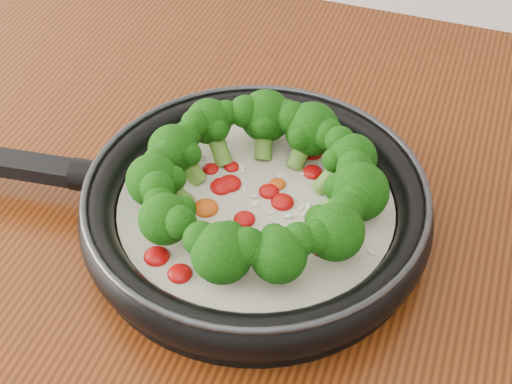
% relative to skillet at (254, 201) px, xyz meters
% --- Properties ---
extents(skillet, '(0.54, 0.37, 0.09)m').
position_rel_skillet_xyz_m(skillet, '(0.00, 0.00, 0.00)').
color(skillet, black).
rests_on(skillet, counter).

